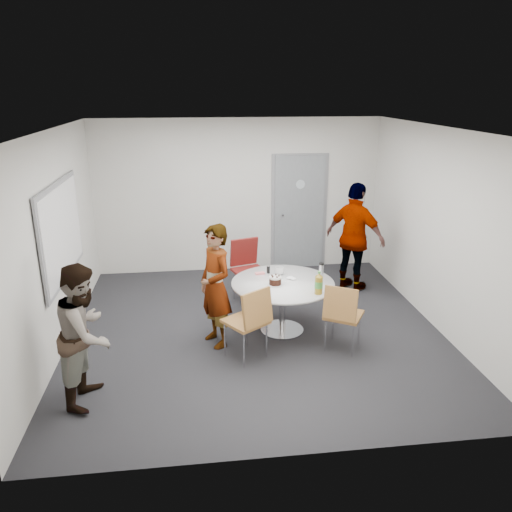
{
  "coord_description": "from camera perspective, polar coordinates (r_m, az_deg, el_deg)",
  "views": [
    {
      "loc": [
        -0.77,
        -6.14,
        3.19
      ],
      "look_at": [
        0.03,
        0.25,
        0.99
      ],
      "focal_mm": 35.0,
      "sensor_mm": 36.0,
      "label": 1
    }
  ],
  "objects": [
    {
      "name": "wall_back",
      "position": [
        8.87,
        -2.04,
        6.82
      ],
      "size": [
        5.0,
        0.0,
        5.0
      ],
      "primitive_type": "plane",
      "rotation": [
        1.57,
        0.0,
        0.0
      ],
      "color": "silver",
      "rests_on": "floor"
    },
    {
      "name": "wall_front",
      "position": [
        4.15,
        4.34,
        -7.53
      ],
      "size": [
        5.0,
        0.0,
        5.0
      ],
      "primitive_type": "plane",
      "rotation": [
        -1.57,
        0.0,
        0.0
      ],
      "color": "silver",
      "rests_on": "floor"
    },
    {
      "name": "person_main",
      "position": [
        6.32,
        -4.65,
        -3.46
      ],
      "size": [
        0.6,
        0.69,
        1.6
      ],
      "primitive_type": "imported",
      "rotation": [
        0.0,
        0.0,
        -1.12
      ],
      "color": "#A5C6EA",
      "rests_on": "floor"
    },
    {
      "name": "floor",
      "position": [
        6.96,
        -0.01,
        -8.45
      ],
      "size": [
        5.0,
        5.0,
        0.0
      ],
      "primitive_type": "plane",
      "color": "black",
      "rests_on": "ground"
    },
    {
      "name": "person_left",
      "position": [
        5.52,
        -18.92,
        -8.39
      ],
      "size": [
        0.68,
        0.82,
        1.53
      ],
      "primitive_type": "imported",
      "rotation": [
        0.0,
        0.0,
        1.42
      ],
      "color": "white",
      "rests_on": "floor"
    },
    {
      "name": "table",
      "position": [
        6.69,
        3.24,
        -3.8
      ],
      "size": [
        1.38,
        1.38,
        1.02
      ],
      "color": "white",
      "rests_on": "floor"
    },
    {
      "name": "wall_right",
      "position": [
        7.2,
        20.17,
        2.83
      ],
      "size": [
        0.0,
        5.0,
        5.0
      ],
      "primitive_type": "plane",
      "rotation": [
        1.57,
        0.0,
        -1.57
      ],
      "color": "silver",
      "rests_on": "floor"
    },
    {
      "name": "chair_near_left",
      "position": [
        6.01,
        -0.61,
        -6.97
      ],
      "size": [
        0.64,
        0.65,
        0.94
      ],
      "rotation": [
        0.0,
        0.0,
        0.6
      ],
      "color": "brown",
      "rests_on": "floor"
    },
    {
      "name": "ceiling",
      "position": [
        6.21,
        -0.01,
        14.29
      ],
      "size": [
        5.0,
        5.0,
        0.0
      ],
      "primitive_type": "plane",
      "rotation": [
        3.14,
        0.0,
        0.0
      ],
      "color": "silver",
      "rests_on": "wall_back"
    },
    {
      "name": "chair_far",
      "position": [
        7.69,
        -1.01,
        -0.86
      ],
      "size": [
        0.58,
        0.62,
        0.98
      ],
      "rotation": [
        0.0,
        0.0,
        3.44
      ],
      "color": "maroon",
      "rests_on": "floor"
    },
    {
      "name": "chair_near_right",
      "position": [
        6.3,
        9.82,
        -6.25
      ],
      "size": [
        0.6,
        0.62,
        0.9
      ],
      "rotation": [
        0.0,
        0.0,
        -0.55
      ],
      "color": "brown",
      "rests_on": "floor"
    },
    {
      "name": "wall_left",
      "position": [
        6.64,
        -21.95,
        1.33
      ],
      "size": [
        0.0,
        5.0,
        5.0
      ],
      "primitive_type": "plane",
      "rotation": [
        1.57,
        0.0,
        1.57
      ],
      "color": "silver",
      "rests_on": "floor"
    },
    {
      "name": "person_right",
      "position": [
        8.16,
        11.24,
        2.06
      ],
      "size": [
        1.01,
        1.07,
        1.78
      ],
      "primitive_type": "imported",
      "rotation": [
        0.0,
        0.0,
        2.29
      ],
      "color": "black",
      "rests_on": "floor"
    },
    {
      "name": "whiteboard",
      "position": [
        6.79,
        -21.33,
        2.65
      ],
      "size": [
        0.04,
        1.9,
        1.25
      ],
      "color": "gray",
      "rests_on": "wall_left"
    },
    {
      "name": "door",
      "position": [
        9.09,
        4.94,
        4.96
      ],
      "size": [
        1.02,
        0.17,
        2.12
      ],
      "color": "slate",
      "rests_on": "wall_back"
    }
  ]
}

